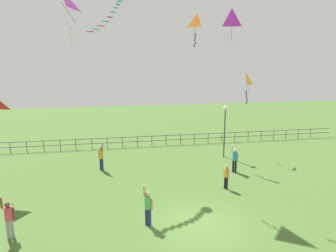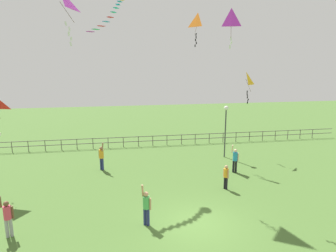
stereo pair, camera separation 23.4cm
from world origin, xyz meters
name	(u,v)px [view 1 (the left image)]	position (x,y,z in m)	size (l,w,h in m)	color
ground_plane	(198,224)	(0.00, 0.00, 0.00)	(80.00, 80.00, 0.00)	#476B2D
lamppost	(225,120)	(4.92, 9.68, 3.08)	(0.36, 0.36, 4.22)	#38383D
person_0	(235,158)	(4.42, 6.26, 1.00)	(0.52, 0.37, 2.00)	black
person_1	(148,206)	(-2.38, 0.36, 1.00)	(0.45, 0.41, 2.00)	navy
person_2	(9,217)	(-8.49, 0.42, 1.01)	(0.54, 0.32, 2.01)	#99999E
person_3	(226,175)	(2.80, 3.67, 0.88)	(0.28, 0.43, 1.53)	black
person_4	(101,156)	(-4.79, 8.35, 1.02)	(0.42, 0.48, 2.04)	navy
kite_1	(231,20)	(2.73, 3.73, 9.84)	(0.89, 0.95, 2.09)	#B22DB2
kite_2	(245,80)	(6.78, 10.44, 6.15)	(0.91, 0.88, 2.52)	yellow
kite_4	(61,3)	(-5.91, 2.23, 10.19)	(1.07, 1.33, 2.39)	#B22DB2
kite_5	(197,21)	(3.02, 11.72, 10.75)	(0.91, 1.10, 2.63)	orange
waterfront_railing	(152,139)	(-0.36, 14.00, 0.62)	(36.04, 0.06, 0.95)	#4C4742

